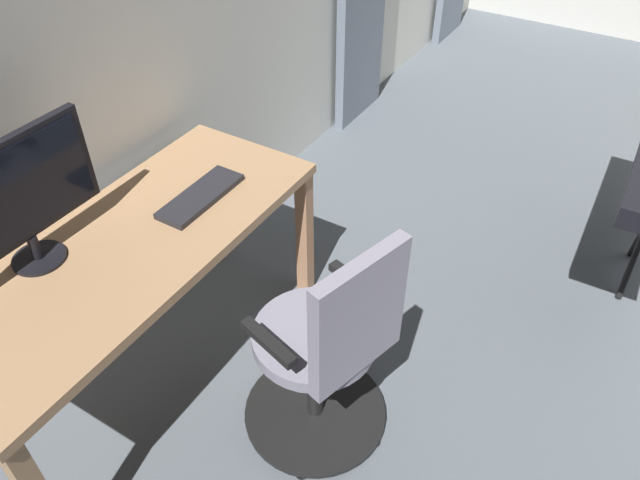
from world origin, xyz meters
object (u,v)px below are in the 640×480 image
at_px(computer_monitor, 14,198).
at_px(computer_keyboard, 201,196).
at_px(desk, 133,262).
at_px(office_chair, 327,355).

bearing_deg(computer_monitor, computer_keyboard, 155.62).
distance_m(desk, office_chair, 0.78).
distance_m(computer_monitor, computer_keyboard, 0.66).
distance_m(desk, computer_monitor, 0.46).
bearing_deg(computer_monitor, desk, 138.60).
bearing_deg(office_chair, desk, 115.05).
bearing_deg(computer_monitor, office_chair, 109.96).
xyz_separation_m(desk, computer_monitor, (0.22, -0.20, 0.36)).
xyz_separation_m(office_chair, computer_keyboard, (-0.21, -0.69, 0.29)).
relative_size(computer_monitor, computer_keyboard, 1.57).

